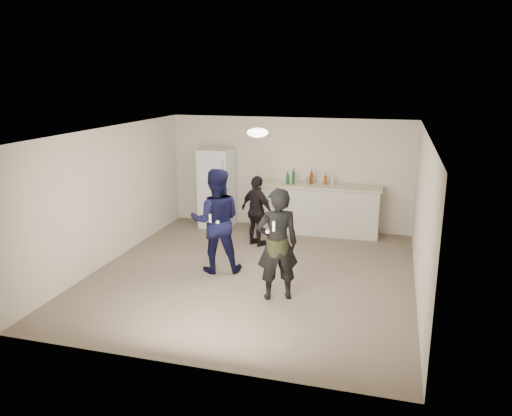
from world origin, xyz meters
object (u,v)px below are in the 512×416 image
(fridge, at_px, (217,188))
(counter, at_px, (319,210))
(man, at_px, (216,221))
(spectator, at_px, (257,211))
(shaker, at_px, (308,181))
(woman, at_px, (277,244))

(fridge, bearing_deg, counter, 1.71)
(counter, height_order, man, man)
(man, bearing_deg, counter, -136.19)
(fridge, relative_size, man, 0.97)
(fridge, height_order, spectator, fridge)
(fridge, xyz_separation_m, shaker, (2.09, 0.05, 0.28))
(fridge, height_order, woman, fridge)
(man, bearing_deg, woman, 128.77)
(shaker, relative_size, spectator, 0.12)
(counter, distance_m, woman, 3.54)
(shaker, relative_size, man, 0.09)
(fridge, xyz_separation_m, woman, (2.23, -3.45, -0.01))
(counter, relative_size, shaker, 15.29)
(shaker, bearing_deg, spectator, -126.33)
(counter, height_order, woman, woman)
(counter, relative_size, man, 1.40)
(fridge, height_order, shaker, fridge)
(fridge, distance_m, spectator, 1.67)
(counter, xyz_separation_m, fridge, (-2.34, -0.07, 0.38))
(counter, distance_m, spectator, 1.60)
(man, relative_size, spectator, 1.28)
(counter, xyz_separation_m, man, (-1.41, -2.69, 0.40))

